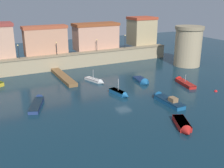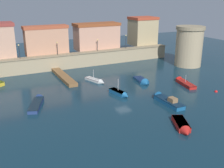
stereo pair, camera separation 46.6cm
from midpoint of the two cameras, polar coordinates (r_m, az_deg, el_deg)
ground_plane at (r=46.30m, az=2.76°, el=-2.70°), size 129.92×129.92×0.00m
quay_wall at (r=65.60m, az=-6.99°, el=5.17°), size 50.60×2.33×3.50m
old_town_backdrop at (r=67.48m, az=-9.26°, el=9.94°), size 49.08×5.79×7.83m
fortress_tower at (r=68.46m, az=16.38°, el=7.82°), size 6.92×6.92×9.72m
pier_dock at (r=57.20m, az=-10.10°, el=1.56°), size 1.83×13.06×0.70m
quay_lamp_0 at (r=61.71m, az=-19.13°, el=7.10°), size 0.32×0.32×3.13m
quay_lamp_1 at (r=63.36m, az=-11.47°, el=7.96°), size 0.32×0.32×3.03m
quay_lamp_2 at (r=66.72m, az=-2.92°, el=8.77°), size 0.32×0.32×2.93m
quay_lamp_3 at (r=70.27m, az=3.19°, el=9.53°), size 0.32×0.32×3.49m
moored_boat_0 at (r=44.62m, az=-15.42°, el=-3.75°), size 4.11×7.28×1.40m
moored_boat_1 at (r=46.74m, az=2.02°, el=-1.98°), size 2.08×4.87×3.11m
moored_boat_2 at (r=54.00m, az=-3.08°, el=0.73°), size 2.84×5.45×2.76m
moored_boat_3 at (r=44.63m, az=11.62°, el=-3.30°), size 1.77×7.39×1.88m
moored_boat_4 at (r=36.59m, az=15.27°, el=-8.77°), size 3.57×5.37×1.46m
moored_boat_5 at (r=54.80m, az=15.20°, el=0.43°), size 2.85×7.00×2.47m
moored_boat_7 at (r=53.81m, az=6.92°, el=0.55°), size 2.59×5.35×1.76m
mooring_buoy_0 at (r=52.13m, az=21.66°, el=-1.57°), size 0.59×0.59×0.59m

